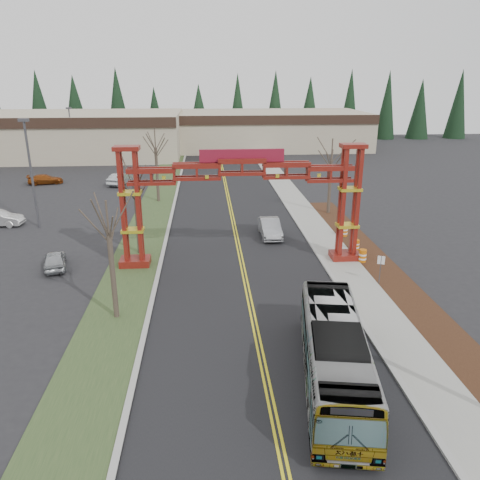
{
  "coord_description": "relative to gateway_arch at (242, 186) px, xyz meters",
  "views": [
    {
      "loc": [
        -2.59,
        -15.0,
        13.35
      ],
      "look_at": [
        -0.49,
        13.14,
        3.53
      ],
      "focal_mm": 35.0,
      "sensor_mm": 36.0,
      "label": 1
    }
  ],
  "objects": [
    {
      "name": "light_pole_near",
      "position": [
        -18.37,
        10.34,
        -0.21
      ],
      "size": [
        0.86,
        0.43,
        9.97
      ],
      "color": "#3F3F44",
      "rests_on": "ground"
    },
    {
      "name": "light_pole_far",
      "position": [
        -23.52,
        43.84,
        -0.78
      ],
      "size": [
        0.78,
        0.39,
        9.0
      ],
      "color": "#3F3F44",
      "rests_on": "ground"
    },
    {
      "name": "barrel_north",
      "position": [
        9.49,
        5.35,
        -5.44
      ],
      "size": [
        0.59,
        0.59,
        1.09
      ],
      "color": "#CA630B",
      "rests_on": "ground"
    },
    {
      "name": "curb_right",
      "position": [
        6.15,
        7.0,
        -5.91
      ],
      "size": [
        0.3,
        110.0,
        0.15
      ],
      "primitive_type": "cube",
      "color": "#A3A39E",
      "rests_on": "ground"
    },
    {
      "name": "gateway_arch",
      "position": [
        0.0,
        0.0,
        0.0
      ],
      "size": [
        18.2,
        1.6,
        8.9
      ],
      "color": "#59100B",
      "rests_on": "ground"
    },
    {
      "name": "transit_bus",
      "position": [
        3.04,
        -15.07,
        -4.46
      ],
      "size": [
        4.3,
        11.19,
        3.04
      ],
      "primitive_type": "imported",
      "rotation": [
        0.0,
        0.0,
        -0.16
      ],
      "color": "#B6B9BE",
      "rests_on": "ground"
    },
    {
      "name": "grass_median",
      "position": [
        -8.0,
        7.0,
        -5.94
      ],
      "size": [
        4.0,
        110.0,
        0.08
      ],
      "primitive_type": "cube",
      "color": "#2C4321",
      "rests_on": "ground"
    },
    {
      "name": "lane_line_left",
      "position": [
        -0.12,
        7.0,
        -5.96
      ],
      "size": [
        0.12,
        100.0,
        0.01
      ],
      "primitive_type": "cube",
      "color": "yellow",
      "rests_on": "road"
    },
    {
      "name": "bare_tree_median_far",
      "position": [
        -8.0,
        19.31,
        0.06
      ],
      "size": [
        3.29,
        3.29,
        8.25
      ],
      "color": "#382D26",
      "rests_on": "ground"
    },
    {
      "name": "parked_car_near_a",
      "position": [
        -13.84,
        0.0,
        -5.33
      ],
      "size": [
        2.48,
        4.09,
        1.3
      ],
      "primitive_type": "imported",
      "rotation": [
        0.0,
        0.0,
        3.4
      ],
      "color": "#A7ABAE",
      "rests_on": "ground"
    },
    {
      "name": "street_sign",
      "position": [
        8.98,
        -4.77,
        -4.46
      ],
      "size": [
        0.46,
        0.22,
        2.11
      ],
      "color": "#3F3F44",
      "rests_on": "ground"
    },
    {
      "name": "conifer_treeline",
      "position": [
        0.25,
        74.0,
        0.5
      ],
      "size": [
        116.1,
        5.6,
        13.0
      ],
      "color": "black",
      "rests_on": "ground"
    },
    {
      "name": "lane_line_right",
      "position": [
        0.12,
        7.0,
        -5.96
      ],
      "size": [
        0.12,
        100.0,
        0.01
      ],
      "primitive_type": "cube",
      "color": "yellow",
      "rests_on": "road"
    },
    {
      "name": "bare_tree_right_far",
      "position": [
        10.0,
        12.91,
        -0.51
      ],
      "size": [
        3.3,
        3.3,
        7.69
      ],
      "color": "#382D26",
      "rests_on": "ground"
    },
    {
      "name": "barrel_south",
      "position": [
        9.12,
        -0.78,
        -5.44
      ],
      "size": [
        0.59,
        0.59,
        1.09
      ],
      "color": "#CA630B",
      "rests_on": "ground"
    },
    {
      "name": "retail_building_west",
      "position": [
        -30.0,
        53.96,
        -2.22
      ],
      "size": [
        46.0,
        22.3,
        7.5
      ],
      "color": "tan",
      "rests_on": "ground"
    },
    {
      "name": "parked_car_far_a",
      "position": [
        -13.77,
        28.62,
        -5.22
      ],
      "size": [
        3.05,
        4.88,
        1.52
      ],
      "primitive_type": "imported",
      "rotation": [
        0.0,
        0.0,
        2.8
      ],
      "color": "#A2A6A9",
      "rests_on": "ground"
    },
    {
      "name": "road",
      "position": [
        -0.0,
        7.0,
        -5.97
      ],
      "size": [
        12.0,
        110.0,
        0.02
      ],
      "primitive_type": "cube",
      "color": "black",
      "rests_on": "ground"
    },
    {
      "name": "retail_building_east",
      "position": [
        10.0,
        61.95,
        -2.47
      ],
      "size": [
        38.0,
        20.3,
        7.0
      ],
      "color": "tan",
      "rests_on": "ground"
    },
    {
      "name": "curb_left",
      "position": [
        -6.15,
        7.0,
        -5.91
      ],
      "size": [
        0.3,
        110.0,
        0.15
      ],
      "primitive_type": "cube",
      "color": "#A3A39E",
      "rests_on": "ground"
    },
    {
      "name": "ground",
      "position": [
        -0.0,
        -18.0,
        -5.98
      ],
      "size": [
        200.0,
        200.0,
        0.0
      ],
      "primitive_type": "plane",
      "color": "black",
      "rests_on": "ground"
    },
    {
      "name": "silver_sedan",
      "position": [
        2.98,
        6.09,
        -5.2
      ],
      "size": [
        1.71,
        4.77,
        1.57
      ],
      "primitive_type": "imported",
      "rotation": [
        0.0,
        0.0,
        0.01
      ],
      "color": "#A5A8AD",
      "rests_on": "ground"
    },
    {
      "name": "bare_tree_median_near",
      "position": [
        -8.0,
        -8.06,
        -0.9
      ],
      "size": [
        3.02,
        3.02,
        7.1
      ],
      "color": "#382D26",
      "rests_on": "ground"
    },
    {
      "name": "landscape_strip",
      "position": [
        10.2,
        -8.0,
        -5.92
      ],
      "size": [
        2.6,
        50.0,
        0.12
      ],
      "primitive_type": "cube",
      "color": "black",
      "rests_on": "ground"
    },
    {
      "name": "parked_car_mid_a",
      "position": [
        -23.76,
        29.74,
        -5.35
      ],
      "size": [
        4.69,
        2.82,
        1.27
      ],
      "primitive_type": "imported",
      "rotation": [
        0.0,
        0.0,
        1.82
      ],
      "color": "#8B3F13",
      "rests_on": "ground"
    },
    {
      "name": "sidewalk_right",
      "position": [
        7.6,
        7.0,
        -5.91
      ],
      "size": [
        2.6,
        110.0,
        0.14
      ],
      "primitive_type": "cube",
      "color": "gray",
      "rests_on": "ground"
    },
    {
      "name": "barrel_mid",
      "position": [
        9.47,
        1.87,
        -5.51
      ],
      "size": [
        0.51,
        0.51,
        0.94
      ],
      "color": "#CA630B",
      "rests_on": "ground"
    },
    {
      "name": "bare_tree_median_mid",
      "position": [
        -8.0,
        2.61,
        -0.69
      ],
      "size": [
        3.25,
        3.25,
        7.47
      ],
      "color": "#382D26",
      "rests_on": "ground"
    }
  ]
}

